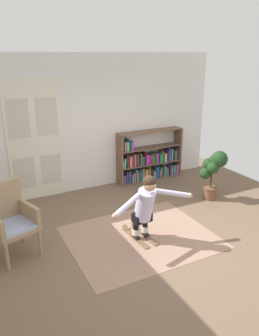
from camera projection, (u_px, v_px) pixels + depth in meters
name	position (u px, v px, depth m)	size (l,w,h in m)	color
ground_plane	(151.00, 240.00, 5.37)	(7.20, 7.20, 0.00)	brown
back_wall	(90.00, 124.00, 7.07)	(6.00, 0.10, 2.90)	silver
double_door	(35.00, 140.00, 6.58)	(1.22, 0.05, 2.45)	silver
rug	(140.00, 237.00, 5.44)	(2.33, 1.92, 0.01)	#9B7562
bookshelf	(148.00, 161.00, 7.80)	(1.62, 0.30, 1.19)	brown
wicker_chair	(10.00, 219.00, 4.83)	(0.76, 0.76, 1.10)	#A08260
potted_plant	(213.00, 169.00, 6.66)	(0.48, 0.48, 1.05)	brown
skis_pair	(139.00, 235.00, 5.46)	(0.32, 0.76, 0.07)	brown
person_skier	(145.00, 204.00, 5.12)	(1.45, 0.58, 1.09)	white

